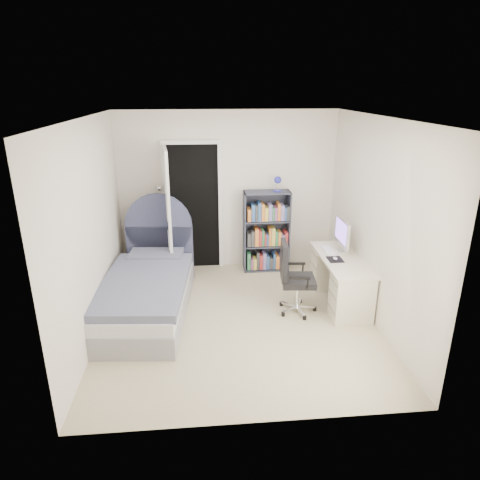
{
  "coord_description": "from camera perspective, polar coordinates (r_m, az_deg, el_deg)",
  "views": [
    {
      "loc": [
        -0.42,
        -4.8,
        2.82
      ],
      "look_at": [
        0.04,
        0.11,
        1.04
      ],
      "focal_mm": 32.0,
      "sensor_mm": 36.0,
      "label": 1
    }
  ],
  "objects": [
    {
      "name": "bookcase",
      "position": [
        6.83,
        3.6,
        0.8
      ],
      "size": [
        0.72,
        0.31,
        1.53
      ],
      "color": "#353848",
      "rests_on": "ground"
    },
    {
      "name": "floor_lamp",
      "position": [
        6.87,
        -10.61,
        0.38
      ],
      "size": [
        0.2,
        0.2,
        1.41
      ],
      "color": "silver",
      "rests_on": "ground"
    },
    {
      "name": "door",
      "position": [
        6.57,
        -8.32,
        3.84
      ],
      "size": [
        0.92,
        0.83,
        2.06
      ],
      "color": "black",
      "rests_on": "ground"
    },
    {
      "name": "nightstand",
      "position": [
        6.93,
        -12.79,
        -1.43
      ],
      "size": [
        0.38,
        0.38,
        0.56
      ],
      "color": "tan",
      "rests_on": "ground"
    },
    {
      "name": "desk",
      "position": [
        6.01,
        13.2,
        -4.91
      ],
      "size": [
        0.54,
        1.35,
        1.1
      ],
      "color": "beige",
      "rests_on": "ground"
    },
    {
      "name": "office_chair",
      "position": [
        5.58,
        6.99,
        -4.56
      ],
      "size": [
        0.51,
        0.52,
        0.97
      ],
      "color": "silver",
      "rests_on": "ground"
    },
    {
      "name": "bed",
      "position": [
        5.81,
        -12.12,
        -6.33
      ],
      "size": [
        1.2,
        2.27,
        1.35
      ],
      "color": "gray",
      "rests_on": "ground"
    },
    {
      "name": "room_shell",
      "position": [
        5.07,
        -0.31,
        1.76
      ],
      "size": [
        3.5,
        3.7,
        2.6
      ],
      "color": "tan",
      "rests_on": "ground"
    }
  ]
}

